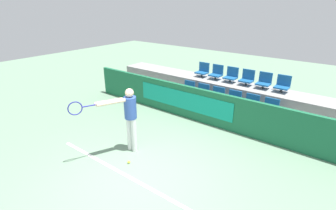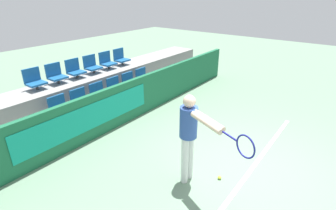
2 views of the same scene
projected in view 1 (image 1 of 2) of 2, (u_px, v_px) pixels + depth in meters
ground_plane at (138, 180)px, 5.70m from camera, size 30.00×30.00×0.00m
court_baseline at (136, 181)px, 5.67m from camera, size 5.27×0.08×0.01m
barrier_wall at (214, 109)px, 8.00m from camera, size 10.20×0.14×1.09m
bleacher_tier_front at (222, 113)px, 8.51m from camera, size 9.80×0.95×0.49m
bleacher_tier_middle at (236, 98)px, 9.11m from camera, size 9.80×0.95×0.98m
stadium_chair_0 at (188, 89)px, 9.23m from camera, size 0.42×0.37×0.52m
stadium_chair_1 at (202, 93)px, 8.91m from camera, size 0.42×0.37×0.52m
stadium_chair_2 at (217, 96)px, 8.58m from camera, size 0.42×0.37×0.52m
stadium_chair_3 at (233, 100)px, 8.25m from camera, size 0.42×0.37×0.52m
stadium_chair_4 at (251, 104)px, 7.92m from camera, size 0.42×0.37×0.52m
stadium_chair_5 at (270, 109)px, 7.60m from camera, size 0.42×0.37×0.52m
stadium_chair_6 at (203, 70)px, 9.75m from camera, size 0.42×0.37×0.52m
stadium_chair_7 at (216, 73)px, 9.42m from camera, size 0.42×0.37×0.52m
stadium_chair_8 at (231, 76)px, 9.09m from camera, size 0.42×0.37×0.52m
stadium_chair_9 at (247, 78)px, 8.77m from camera, size 0.42×0.37×0.52m
stadium_chair_10 at (264, 81)px, 8.44m from camera, size 0.42×0.37×0.52m
stadium_chair_11 at (283, 85)px, 8.11m from camera, size 0.42×0.37×0.52m
tennis_player at (127, 114)px, 6.43m from camera, size 0.73×1.48×1.68m
tennis_ball at (129, 162)px, 6.28m from camera, size 0.07×0.07×0.07m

